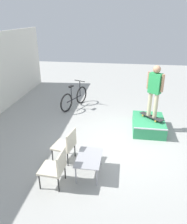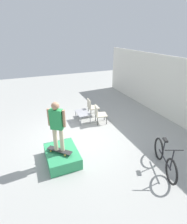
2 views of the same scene
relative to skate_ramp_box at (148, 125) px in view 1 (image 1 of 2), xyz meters
The scene contains 8 objects.
ground_plane 1.35m from the skate_ramp_box, 142.61° to the left, with size 24.00×24.00×0.00m, color #A8A8A3.
skate_ramp_box is the anchor object (origin of this frame).
skateboard_on_ramp 0.30m from the skate_ramp_box, 53.02° to the right, with size 0.76×0.75×0.07m.
person_skater 1.29m from the skate_ramp_box, 53.02° to the right, with size 0.38×0.49×1.68m.
coffee_table 2.95m from the skate_ramp_box, 147.11° to the left, with size 0.87×0.58×0.47m.
patio_chair_left 3.73m from the skate_ramp_box, 142.45° to the left, with size 0.55×0.55×0.88m.
patio_chair_right 3.05m from the skate_ramp_box, 131.64° to the left, with size 0.61×0.61×0.88m.
bicycle 3.32m from the skate_ramp_box, 61.01° to the left, with size 1.71×0.79×1.05m.
Camera 1 is at (-5.64, 0.06, 3.56)m, focal length 35.00 mm.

